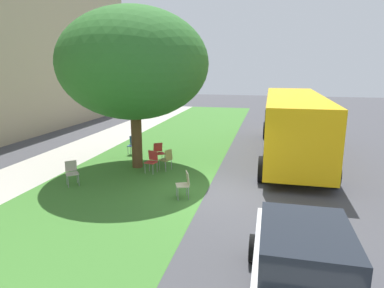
# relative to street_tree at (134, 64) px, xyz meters

# --- Properties ---
(ground) EXTENTS (80.00, 80.00, 0.00)m
(ground) POSITION_rel_street_tree_xyz_m (-2.22, -3.60, -4.26)
(ground) COLOR #424247
(grass_verge) EXTENTS (48.00, 6.00, 0.01)m
(grass_verge) POSITION_rel_street_tree_xyz_m (-2.22, -0.40, -4.25)
(grass_verge) COLOR #3D752D
(grass_verge) RESTS_ON ground
(sidewalk_strip) EXTENTS (48.00, 2.80, 0.01)m
(sidewalk_strip) POSITION_rel_street_tree_xyz_m (-2.22, 4.00, -4.25)
(sidewalk_strip) COLOR #ADA89E
(sidewalk_strip) RESTS_ON ground
(street_tree) EXTENTS (5.96, 5.96, 6.47)m
(street_tree) POSITION_rel_street_tree_xyz_m (0.00, 0.00, 0.00)
(street_tree) COLOR brown
(street_tree) RESTS_ON ground
(chair_0) EXTENTS (0.58, 0.58, 0.88)m
(chair_0) POSITION_rel_street_tree_xyz_m (0.81, -0.68, -3.74)
(chair_0) COLOR #B7332D
(chair_0) RESTS_ON ground
(chair_1) EXTENTS (0.49, 0.49, 0.88)m
(chair_1) POSITION_rel_street_tree_xyz_m (-0.58, -0.86, -3.74)
(chair_1) COLOR #B7332D
(chair_1) RESTS_ON ground
(chair_2) EXTENTS (0.54, 0.55, 0.88)m
(chair_2) POSITION_rel_street_tree_xyz_m (-0.18, -1.36, -3.74)
(chair_2) COLOR olive
(chair_2) RESTS_ON ground
(chair_3) EXTENTS (0.59, 0.59, 0.88)m
(chair_3) POSITION_rel_street_tree_xyz_m (-2.61, 1.44, -3.74)
(chair_3) COLOR #ADA393
(chair_3) RESTS_ON ground
(chair_4) EXTENTS (0.54, 0.55, 0.88)m
(chair_4) POSITION_rel_street_tree_xyz_m (-2.89, -2.80, -3.74)
(chair_4) COLOR beige
(chair_4) RESTS_ON ground
(chair_5) EXTENTS (0.44, 0.43, 0.88)m
(chair_5) POSITION_rel_street_tree_xyz_m (1.94, 1.01, -3.74)
(chair_5) COLOR #335184
(chair_5) RESTS_ON ground
(parked_car) EXTENTS (3.70, 1.92, 1.65)m
(parked_car) POSITION_rel_street_tree_xyz_m (-7.50, -6.02, -3.42)
(parked_car) COLOR silver
(parked_car) RESTS_ON ground
(school_bus) EXTENTS (10.40, 2.80, 2.88)m
(school_bus) POSITION_rel_street_tree_xyz_m (3.30, -6.45, -2.50)
(school_bus) COLOR yellow
(school_bus) RESTS_ON ground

